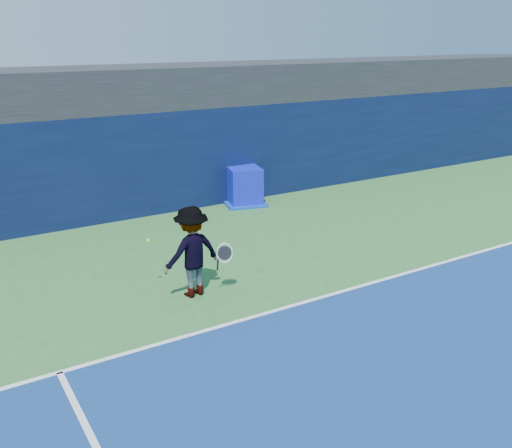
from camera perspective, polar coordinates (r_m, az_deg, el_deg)
name	(u,v)px	position (r m, az deg, el deg)	size (l,w,h in m)	color
ground	(424,372)	(9.79, 16.47, -13.99)	(80.00, 80.00, 0.00)	#326D31
baseline	(312,300)	(11.69, 5.63, -7.57)	(24.00, 0.10, 0.01)	white
stadium_band	(148,86)	(18.08, -10.72, 13.38)	(36.00, 3.00, 1.20)	black
back_wall_assembly	(165,160)	(17.46, -9.13, 6.31)	(36.00, 1.03, 3.00)	#091335
equipment_cart	(244,188)	(17.90, -1.18, 3.67)	(1.49, 1.49, 1.18)	#0D15C2
tennis_player	(192,252)	(11.59, -6.43, -2.77)	(1.41, 0.84, 1.89)	white
tennis_ball	(148,240)	(11.82, -10.73, -1.63)	(0.07, 0.07, 0.07)	#C1F51B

